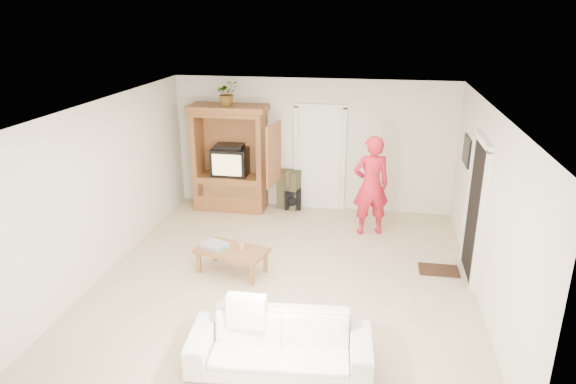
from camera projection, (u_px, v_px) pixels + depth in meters
The scene contains 19 objects.
floor at pixel (286, 277), 7.77m from camera, with size 6.00×6.00×0.00m, color tan.
ceiling at pixel (286, 106), 6.90m from camera, with size 6.00×6.00×0.00m, color white.
wall_back at pixel (313, 145), 10.12m from camera, with size 5.50×5.50×0.00m, color silver.
wall_front at pixel (226, 310), 4.55m from camera, with size 5.50×5.50×0.00m, color silver.
wall_left at pixel (108, 186), 7.78m from camera, with size 6.00×6.00×0.00m, color silver.
wall_right at pixel (487, 208), 6.89m from camera, with size 6.00×6.00×0.00m, color silver.
armoire at pixel (232, 165), 10.19m from camera, with size 1.82×1.14×2.10m.
door_back at pixel (320, 159), 10.16m from camera, with size 0.85×0.05×2.04m, color white.
doorway_right at pixel (475, 211), 7.54m from camera, with size 0.05×0.90×2.04m, color black.
framed_picture at pixel (467, 151), 8.55m from camera, with size 0.03×0.60×0.48m, color black.
doormat at pixel (439, 270), 7.95m from camera, with size 0.60×0.40×0.02m, color #382316.
plant at pixel (227, 93), 9.69m from camera, with size 0.42×0.36×0.46m, color #4C7238.
man at pixel (371, 186), 9.01m from camera, with size 0.66×0.43×1.80m, color red.
sofa at pixel (280, 344), 5.73m from camera, with size 2.03×0.79×0.59m, color silver.
coffee_table at pixel (232, 252), 7.80m from camera, with size 1.16×0.83×0.39m.
towel at pixel (215, 245), 7.81m from camera, with size 0.38×0.28×0.08m, color #FA53A5.
candle at pixel (242, 245), 7.78m from camera, with size 0.08×0.08×0.10m, color tan.
backpack_black at pixel (293, 200), 10.33m from camera, with size 0.33×0.19×0.41m, color black, non-canonical shape.
backpack_olive at pixel (289, 189), 10.36m from camera, with size 0.42×0.31×0.79m, color #47442B, non-canonical shape.
Camera 1 is at (1.22, -6.78, 3.82)m, focal length 32.00 mm.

